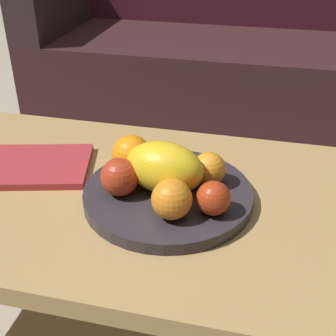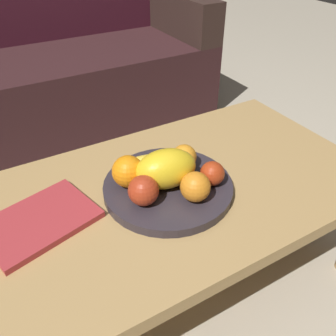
{
  "view_description": "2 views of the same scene",
  "coord_description": "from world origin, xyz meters",
  "views": [
    {
      "loc": [
        0.19,
        -0.75,
        0.91
      ],
      "look_at": [
        0.01,
        -0.01,
        0.46
      ],
      "focal_mm": 48.46,
      "sensor_mm": 36.0,
      "label": 1
    },
    {
      "loc": [
        -0.34,
        -0.63,
        0.98
      ],
      "look_at": [
        0.01,
        -0.01,
        0.46
      ],
      "focal_mm": 37.52,
      "sensor_mm": 36.0,
      "label": 2
    }
  ],
  "objects": [
    {
      "name": "orange_front",
      "position": [
        0.09,
        0.03,
        0.44
      ],
      "size": [
        0.07,
        0.07,
        0.07
      ],
      "primitive_type": "sphere",
      "color": "orange",
      "rests_on": "fruit_bowl"
    },
    {
      "name": "orange_right",
      "position": [
        -0.08,
        0.04,
        0.45
      ],
      "size": [
        0.08,
        0.08,
        0.08
      ],
      "primitive_type": "sphere",
      "color": "orange",
      "rests_on": "fruit_bowl"
    },
    {
      "name": "magazine",
      "position": [
        -0.31,
        0.04,
        0.39
      ],
      "size": [
        0.29,
        0.24,
        0.02
      ],
      "primitive_type": "cube",
      "rotation": [
        0.0,
        0.0,
        0.26
      ],
      "color": "#AE3136",
      "rests_on": "coffee_table"
    },
    {
      "name": "fruit_bowl",
      "position": [
        0.01,
        -0.01,
        0.39
      ],
      "size": [
        0.34,
        0.34,
        0.03
      ],
      "primitive_type": "cylinder",
      "color": "#302931",
      "rests_on": "coffee_table"
    },
    {
      "name": "couch",
      "position": [
        -0.0,
        1.26,
        0.3
      ],
      "size": [
        1.7,
        0.7,
        0.9
      ],
      "color": "#321A1C",
      "rests_on": "ground_plane"
    },
    {
      "name": "ground_plane",
      "position": [
        0.0,
        0.0,
        0.0
      ],
      "size": [
        8.0,
        8.0,
        0.0
      ],
      "primitive_type": "plane",
      "color": "#B6AA93"
    },
    {
      "name": "melon_large_front",
      "position": [
        0.01,
        -0.01,
        0.46
      ],
      "size": [
        0.17,
        0.13,
        0.1
      ],
      "primitive_type": "ellipsoid",
      "rotation": [
        0.0,
        0.0,
        -0.17
      ],
      "color": "yellow",
      "rests_on": "fruit_bowl"
    },
    {
      "name": "apple_left",
      "position": [
        0.11,
        -0.07,
        0.44
      ],
      "size": [
        0.06,
        0.06,
        0.06
      ],
      "primitive_type": "sphere",
      "color": "#AB3515",
      "rests_on": "fruit_bowl"
    },
    {
      "name": "apple_front",
      "position": [
        -0.07,
        -0.04,
        0.44
      ],
      "size": [
        0.08,
        0.08,
        0.08
      ],
      "primitive_type": "sphere",
      "color": "#AD341A",
      "rests_on": "fruit_bowl"
    },
    {
      "name": "orange_left",
      "position": [
        0.04,
        -0.09,
        0.44
      ],
      "size": [
        0.08,
        0.08,
        0.08
      ],
      "primitive_type": "sphere",
      "color": "orange",
      "rests_on": "fruit_bowl"
    },
    {
      "name": "banana_bunch",
      "position": [
        0.0,
        0.04,
        0.43
      ],
      "size": [
        0.15,
        0.15,
        0.06
      ],
      "color": "yellow",
      "rests_on": "fruit_bowl"
    },
    {
      "name": "coffee_table",
      "position": [
        0.0,
        0.0,
        0.34
      ],
      "size": [
        1.19,
        0.62,
        0.38
      ],
      "color": "tan",
      "rests_on": "ground_plane"
    }
  ]
}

